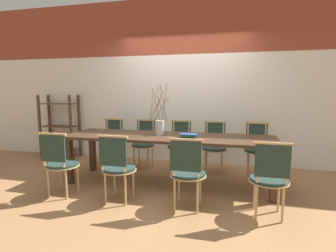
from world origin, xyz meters
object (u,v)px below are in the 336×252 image
at_px(chair_near_center, 187,171).
at_px(vase_centerpiece, 160,126).
at_px(chair_far_center, 180,143).
at_px(shelving_rack, 60,126).
at_px(dining_table, 168,141).
at_px(book_stack, 188,135).

relative_size(chair_near_center, vase_centerpiece, 1.13).
xyz_separation_m(chair_far_center, shelving_rack, (-2.69, 0.29, 0.19)).
bearing_deg(dining_table, book_stack, -9.28).
distance_m(chair_far_center, shelving_rack, 2.72).
relative_size(chair_near_center, chair_far_center, 1.00).
bearing_deg(vase_centerpiece, chair_near_center, -56.08).
bearing_deg(vase_centerpiece, chair_far_center, 77.56).
bearing_deg(chair_near_center, shelving_rack, 148.50).
bearing_deg(shelving_rack, vase_centerpiece, -22.54).
relative_size(vase_centerpiece, shelving_rack, 0.59).
bearing_deg(book_stack, vase_centerpiece, 167.97).
bearing_deg(vase_centerpiece, dining_table, -18.03).
height_order(dining_table, chair_near_center, chair_near_center).
height_order(chair_far_center, shelving_rack, shelving_rack).
distance_m(dining_table, chair_far_center, 0.83).
xyz_separation_m(chair_near_center, shelving_rack, (-3.10, 1.90, 0.19)).
bearing_deg(chair_far_center, shelving_rack, -6.13).
distance_m(book_stack, shelving_rack, 3.19).
bearing_deg(book_stack, chair_near_center, -81.17).
relative_size(chair_far_center, vase_centerpiece, 1.13).
xyz_separation_m(dining_table, chair_near_center, (0.43, -0.80, -0.19)).
height_order(dining_table, chair_far_center, chair_far_center).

